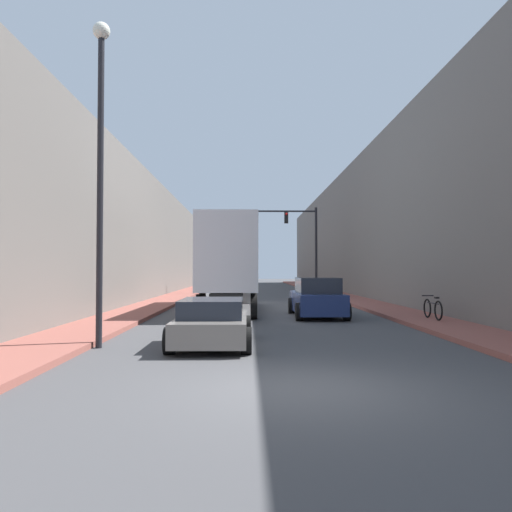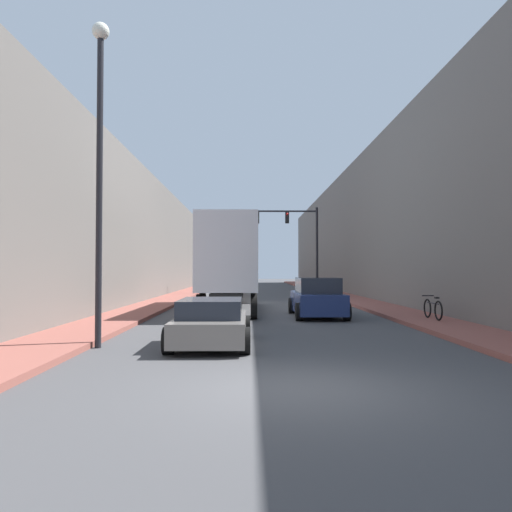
{
  "view_description": "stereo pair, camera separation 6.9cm",
  "coord_description": "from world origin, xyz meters",
  "px_view_note": "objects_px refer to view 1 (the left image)",
  "views": [
    {
      "loc": [
        -0.84,
        -8.32,
        1.97
      ],
      "look_at": [
        -0.5,
        11.43,
        2.52
      ],
      "focal_mm": 35.0,
      "sensor_mm": 36.0,
      "label": 1
    },
    {
      "loc": [
        -0.77,
        -8.33,
        1.97
      ],
      "look_at": [
        -0.5,
        11.43,
        2.52
      ],
      "focal_mm": 35.0,
      "sensor_mm": 36.0,
      "label": 2
    }
  ],
  "objects_px": {
    "semi_truck": "(231,262)",
    "sedan_car": "(212,322)",
    "traffic_signal_gantry": "(295,234)",
    "street_lamp": "(100,143)",
    "parked_bicycle": "(433,309)",
    "suv_car": "(317,298)"
  },
  "relations": [
    {
      "from": "street_lamp",
      "to": "parked_bicycle",
      "type": "distance_m",
      "value": 12.88
    },
    {
      "from": "semi_truck",
      "to": "street_lamp",
      "type": "bearing_deg",
      "value": -103.51
    },
    {
      "from": "suv_car",
      "to": "traffic_signal_gantry",
      "type": "distance_m",
      "value": 18.8
    },
    {
      "from": "semi_truck",
      "to": "sedan_car",
      "type": "distance_m",
      "value": 11.9
    },
    {
      "from": "semi_truck",
      "to": "sedan_car",
      "type": "xyz_separation_m",
      "value": [
        -0.1,
        -11.76,
        -1.79
      ]
    },
    {
      "from": "street_lamp",
      "to": "parked_bicycle",
      "type": "height_order",
      "value": "street_lamp"
    },
    {
      "from": "semi_truck",
      "to": "suv_car",
      "type": "xyz_separation_m",
      "value": [
        3.74,
        -4.0,
        -1.6
      ]
    },
    {
      "from": "semi_truck",
      "to": "suv_car",
      "type": "bearing_deg",
      "value": -46.9
    },
    {
      "from": "street_lamp",
      "to": "parked_bicycle",
      "type": "bearing_deg",
      "value": 28.0
    },
    {
      "from": "semi_truck",
      "to": "street_lamp",
      "type": "relative_size",
      "value": 1.51
    },
    {
      "from": "traffic_signal_gantry",
      "to": "street_lamp",
      "type": "bearing_deg",
      "value": -105.83
    },
    {
      "from": "traffic_signal_gantry",
      "to": "parked_bicycle",
      "type": "relative_size",
      "value": 3.93
    },
    {
      "from": "semi_truck",
      "to": "suv_car",
      "type": "height_order",
      "value": "semi_truck"
    },
    {
      "from": "suv_car",
      "to": "street_lamp",
      "type": "height_order",
      "value": "street_lamp"
    },
    {
      "from": "traffic_signal_gantry",
      "to": "parked_bicycle",
      "type": "height_order",
      "value": "traffic_signal_gantry"
    },
    {
      "from": "semi_truck",
      "to": "parked_bicycle",
      "type": "distance_m",
      "value": 10.26
    },
    {
      "from": "semi_truck",
      "to": "street_lamp",
      "type": "xyz_separation_m",
      "value": [
        -2.93,
        -12.2,
        2.82
      ]
    },
    {
      "from": "sedan_car",
      "to": "parked_bicycle",
      "type": "bearing_deg",
      "value": 33.8
    },
    {
      "from": "suv_car",
      "to": "traffic_signal_gantry",
      "type": "bearing_deg",
      "value": 87.32
    },
    {
      "from": "traffic_signal_gantry",
      "to": "sedan_car",
      "type": "bearing_deg",
      "value": -100.19
    },
    {
      "from": "suv_car",
      "to": "sedan_car",
      "type": "bearing_deg",
      "value": -116.28
    },
    {
      "from": "street_lamp",
      "to": "parked_bicycle",
      "type": "relative_size",
      "value": 4.56
    }
  ]
}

